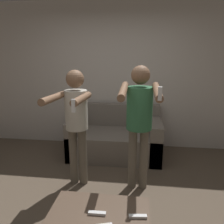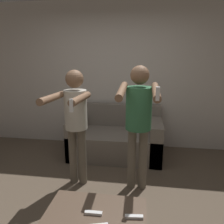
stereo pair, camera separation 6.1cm
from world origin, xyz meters
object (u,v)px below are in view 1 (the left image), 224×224
object	(u,v)px
couch	(116,138)
remote_far	(138,217)
person_standing_right	(139,114)
person_standing_left	(76,116)
remote_mid	(97,213)
coffee_table	(99,218)

from	to	relation	value
couch	remote_far	size ratio (longest dim) A/B	10.22
person_standing_right	person_standing_left	bearing A→B (deg)	-179.53
couch	person_standing_left	size ratio (longest dim) A/B	1.00
remote_mid	couch	bearing A→B (deg)	91.98
couch	person_standing_right	xyz separation A→B (m)	(0.40, -1.02, 0.73)
coffee_table	remote_mid	world-z (taller)	remote_mid
coffee_table	person_standing_right	bearing A→B (deg)	73.29
remote_mid	remote_far	distance (m)	0.34
couch	remote_mid	distance (m)	2.10
couch	person_standing_right	size ratio (longest dim) A/B	0.97
remote_mid	remote_far	xyz separation A→B (m)	(0.34, 0.00, 0.00)
couch	remote_far	distance (m)	2.14
remote_mid	person_standing_left	bearing A→B (deg)	113.97
couch	remote_mid	world-z (taller)	couch
couch	person_standing_left	bearing A→B (deg)	-111.47
couch	remote_mid	bearing A→B (deg)	-88.02
person_standing_left	person_standing_right	size ratio (longest dim) A/B	0.96
person_standing_right	coffee_table	size ratio (longest dim) A/B	1.87
person_standing_right	coffee_table	bearing A→B (deg)	-106.71
couch	person_standing_right	bearing A→B (deg)	-68.38
remote_mid	person_standing_right	bearing A→B (deg)	72.90
remote_far	remote_mid	bearing A→B (deg)	-179.32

